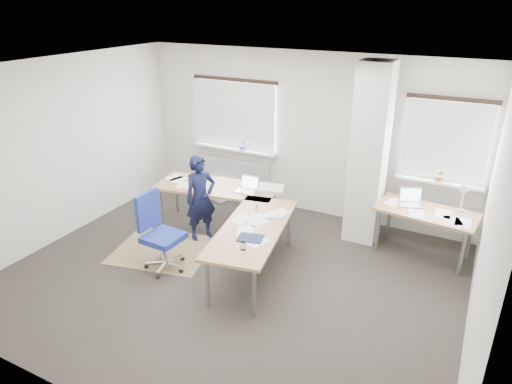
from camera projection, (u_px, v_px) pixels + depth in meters
The scene contains 8 objects.
ground at pixel (231, 276), 6.37m from camera, with size 6.00×6.00×0.00m, color #292521.
room_shell at pixel (258, 149), 5.97m from camera, with size 6.04×5.04×2.82m.
floor_mat at pixel (163, 250), 7.01m from camera, with size 1.42×1.20×0.01m, color olive.
white_crate at pixel (218, 189), 8.82m from camera, with size 0.53×0.37×0.32m, color white.
desk_main at pixel (236, 207), 6.82m from camera, with size 2.82×2.63×0.96m.
desk_side at pixel (427, 213), 6.63m from camera, with size 1.47×0.86×1.22m.
task_chair at pixel (162, 248), 6.45m from camera, with size 0.61×0.60×1.12m.
person at pixel (201, 198), 7.11m from camera, with size 0.50×0.33×1.38m, color black.
Camera 1 is at (2.77, -4.64, 3.59)m, focal length 32.00 mm.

